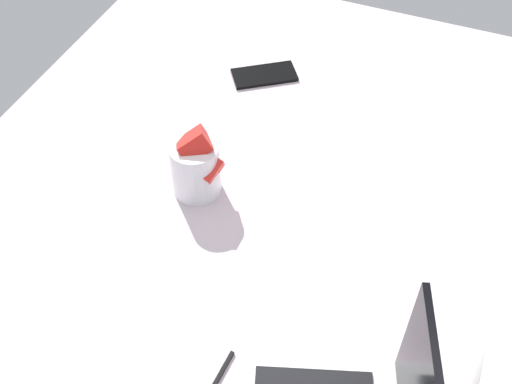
% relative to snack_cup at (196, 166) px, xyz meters
% --- Properties ---
extents(bed_mattress, '(1.80, 1.40, 0.18)m').
position_rel_snack_cup_xyz_m(bed_mattress, '(0.18, 0.23, -0.15)').
color(bed_mattress, silver).
rests_on(bed_mattress, ground).
extents(snack_cup, '(0.09, 0.10, 0.15)m').
position_rel_snack_cup_xyz_m(snack_cup, '(0.00, 0.00, 0.00)').
color(snack_cup, silver).
rests_on(snack_cup, bed_mattress).
extents(cell_phone, '(0.14, 0.15, 0.01)m').
position_rel_snack_cup_xyz_m(cell_phone, '(-0.36, -0.01, -0.06)').
color(cell_phone, black).
rests_on(cell_phone, bed_mattress).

